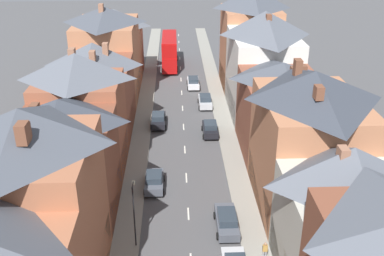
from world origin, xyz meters
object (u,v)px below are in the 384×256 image
car_near_blue (154,181)px  car_far_grey (193,82)px  car_parked_left_b (158,120)px  street_lamp (134,211)px  car_parked_left_a (210,128)px  car_parked_right_a (227,221)px  car_mid_black (205,101)px  pedestrian_near_right (265,250)px  double_decker_bus_lead (170,51)px

car_near_blue → car_far_grey: bearing=80.1°
car_parked_left_b → street_lamp: (-1.15, -22.48, 2.41)m
car_parked_left_a → car_parked_right_a: (-0.00, -17.84, -0.02)m
car_parked_right_a → car_far_grey: size_ratio=1.00×
car_parked_left_a → car_mid_black: size_ratio=0.92×
car_mid_black → car_far_grey: bearing=99.5°
car_parked_left_b → pedestrian_near_right: pedestrian_near_right is taller
car_mid_black → car_parked_left_b: size_ratio=0.99×
double_decker_bus_lead → car_parked_left_a: size_ratio=2.80×
car_parked_left_a → car_mid_black: (0.00, 8.88, -0.00)m
car_mid_black → car_near_blue: bearing=-107.0°
car_near_blue → car_far_grey: car_near_blue is taller
car_parked_left_b → street_lamp: bearing=-92.9°
street_lamp → car_far_grey: bearing=80.5°
car_mid_black → car_parked_left_b: (-6.20, -6.02, -0.00)m
car_far_grey → pedestrian_near_right: 38.66m
car_near_blue → car_parked_left_b: 14.28m
double_decker_bus_lead → street_lamp: 47.00m
car_parked_left_a → car_far_grey: bearing=94.5°
double_decker_bus_lead → street_lamp: street_lamp is taller
pedestrian_near_right → car_mid_black: bearing=94.5°
car_near_blue → car_parked_left_b: size_ratio=0.92×
car_near_blue → pedestrian_near_right: size_ratio=2.42×
car_near_blue → car_parked_right_a: car_near_blue is taller
car_near_blue → street_lamp: size_ratio=0.71×
street_lamp → car_parked_left_b: bearing=87.1°
car_parked_left_b → pedestrian_near_right: (8.60, -24.70, 0.20)m
pedestrian_near_right → car_far_grey: bearing=95.5°
pedestrian_near_right → car_parked_left_a: bearing=96.3°
car_near_blue → pedestrian_near_right: bearing=-50.5°
car_near_blue → car_parked_left_b: car_parked_left_b is taller
pedestrian_near_right → double_decker_bus_lead: bearing=98.5°
double_decker_bus_lead → car_parked_left_a: double_decker_bus_lead is taller
double_decker_bus_lead → pedestrian_near_right: 49.73m
car_near_blue → car_parked_left_a: bearing=61.5°
car_far_grey → street_lamp: size_ratio=0.81×
car_mid_black → pedestrian_near_right: 30.81m
pedestrian_near_right → street_lamp: size_ratio=0.29×
car_parked_left_a → car_parked_right_a: bearing=-90.0°
car_parked_left_a → pedestrian_near_right: size_ratio=2.39×
car_mid_black → car_parked_left_b: bearing=-135.9°
double_decker_bus_lead → pedestrian_near_right: (7.31, -49.15, -1.78)m
car_parked_left_a → street_lamp: street_lamp is taller
car_mid_black → double_decker_bus_lead: bearing=104.9°
car_parked_left_a → car_mid_black: car_parked_left_a is taller
car_parked_left_b → pedestrian_near_right: bearing=-70.8°
car_near_blue → pedestrian_near_right: pedestrian_near_right is taller
car_parked_left_b → car_far_grey: size_ratio=0.95×
car_parked_left_b → street_lamp: 22.63m
double_decker_bus_lead → car_mid_black: size_ratio=2.58×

